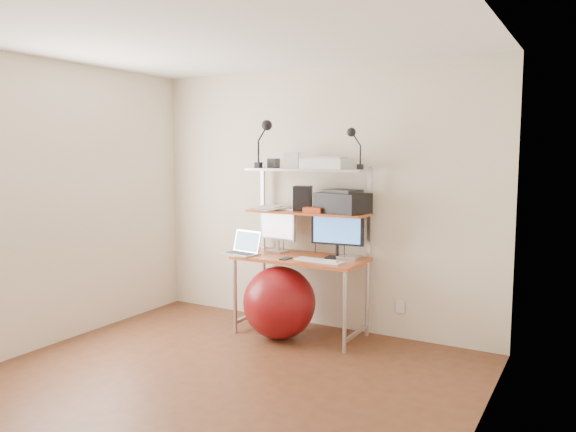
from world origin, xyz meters
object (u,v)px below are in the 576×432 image
object	(u,v)px
monitor_silver	(278,227)
laptop	(244,249)
monitor_black	(337,231)
printer	(343,202)
exercise_ball	(279,303)

from	to	relation	value
monitor_silver	laptop	xyz separation A→B (m)	(-0.21, -0.27, -0.20)
monitor_silver	monitor_black	size ratio (longest dim) A/B	0.92
monitor_black	laptop	xyz separation A→B (m)	(-0.86, -0.24, -0.20)
laptop	printer	world-z (taller)	printer
exercise_ball	monitor_black	bearing A→B (deg)	32.27
printer	laptop	bearing A→B (deg)	-145.55
monitor_silver	exercise_ball	size ratio (longest dim) A/B	0.69
monitor_silver	exercise_ball	bearing A→B (deg)	-49.24
laptop	printer	size ratio (longest dim) A/B	0.69
monitor_black	printer	size ratio (longest dim) A/B	0.96
monitor_black	exercise_ball	size ratio (longest dim) A/B	0.74
printer	exercise_ball	world-z (taller)	printer
monitor_black	exercise_ball	world-z (taller)	monitor_black
laptop	monitor_black	bearing A→B (deg)	25.34
monitor_black	laptop	size ratio (longest dim) A/B	1.40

